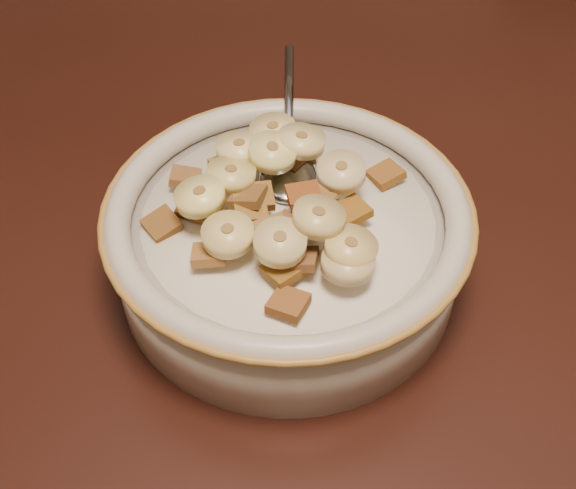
% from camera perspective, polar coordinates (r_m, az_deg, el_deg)
% --- Properties ---
extents(table, '(1.42, 0.93, 0.04)m').
position_cam_1_polar(table, '(0.63, 15.88, 5.42)').
color(table, black).
rests_on(table, floor).
extents(cereal_bowl, '(0.23, 0.23, 0.05)m').
position_cam_1_polar(cereal_bowl, '(0.48, 0.00, -0.24)').
color(cereal_bowl, '#B8AE9F').
rests_on(cereal_bowl, table).
extents(milk, '(0.19, 0.19, 0.00)m').
position_cam_1_polar(milk, '(0.46, 0.00, 2.08)').
color(milk, white).
rests_on(milk, cereal_bowl).
extents(spoon, '(0.06, 0.06, 0.01)m').
position_cam_1_polar(spoon, '(0.48, 0.03, 5.45)').
color(spoon, '#8F98A5').
rests_on(spoon, cereal_bowl).
extents(cereal_square_0, '(0.03, 0.03, 0.01)m').
position_cam_1_polar(cereal_square_0, '(0.42, -0.38, -2.04)').
color(cereal_square_0, brown).
rests_on(cereal_square_0, milk).
extents(cereal_square_1, '(0.02, 0.02, 0.01)m').
position_cam_1_polar(cereal_square_1, '(0.40, 0.02, -4.67)').
color(cereal_square_1, brown).
rests_on(cereal_square_1, milk).
extents(cereal_square_2, '(0.03, 0.03, 0.01)m').
position_cam_1_polar(cereal_square_2, '(0.46, -9.94, 1.58)').
color(cereal_square_2, brown).
rests_on(cereal_square_2, milk).
extents(cereal_square_3, '(0.03, 0.03, 0.01)m').
position_cam_1_polar(cereal_square_3, '(0.50, 0.81, 7.23)').
color(cereal_square_3, brown).
rests_on(cereal_square_3, milk).
extents(cereal_square_4, '(0.03, 0.03, 0.01)m').
position_cam_1_polar(cereal_square_4, '(0.45, -2.45, 3.79)').
color(cereal_square_4, olive).
rests_on(cereal_square_4, milk).
extents(cereal_square_5, '(0.03, 0.03, 0.01)m').
position_cam_1_polar(cereal_square_5, '(0.49, 7.75, 5.52)').
color(cereal_square_5, brown).
rests_on(cereal_square_5, milk).
extents(cereal_square_6, '(0.02, 0.02, 0.01)m').
position_cam_1_polar(cereal_square_6, '(0.44, 2.21, 3.23)').
color(cereal_square_6, brown).
rests_on(cereal_square_6, milk).
extents(cereal_square_7, '(0.03, 0.03, 0.01)m').
position_cam_1_polar(cereal_square_7, '(0.43, -6.27, -0.77)').
color(cereal_square_7, brown).
rests_on(cereal_square_7, milk).
extents(cereal_square_8, '(0.02, 0.02, 0.01)m').
position_cam_1_polar(cereal_square_8, '(0.51, 0.57, 8.61)').
color(cereal_square_8, brown).
rests_on(cereal_square_8, milk).
extents(cereal_square_9, '(0.03, 0.03, 0.01)m').
position_cam_1_polar(cereal_square_9, '(0.44, 1.25, 3.89)').
color(cereal_square_9, brown).
rests_on(cereal_square_9, milk).
extents(cereal_square_10, '(0.03, 0.03, 0.01)m').
position_cam_1_polar(cereal_square_10, '(0.48, -4.81, 6.16)').
color(cereal_square_10, brown).
rests_on(cereal_square_10, milk).
extents(cereal_square_11, '(0.03, 0.03, 0.01)m').
position_cam_1_polar(cereal_square_11, '(0.43, -0.06, 1.29)').
color(cereal_square_11, brown).
rests_on(cereal_square_11, milk).
extents(cereal_square_12, '(0.02, 0.02, 0.01)m').
position_cam_1_polar(cereal_square_12, '(0.42, 0.97, -1.19)').
color(cereal_square_12, brown).
rests_on(cereal_square_12, milk).
extents(cereal_square_13, '(0.03, 0.02, 0.01)m').
position_cam_1_polar(cereal_square_13, '(0.49, 0.18, 6.91)').
color(cereal_square_13, '#925933').
rests_on(cereal_square_13, milk).
extents(cereal_square_14, '(0.03, 0.03, 0.01)m').
position_cam_1_polar(cereal_square_14, '(0.49, -1.90, 7.41)').
color(cereal_square_14, brown).
rests_on(cereal_square_14, milk).
extents(cereal_square_15, '(0.03, 0.03, 0.01)m').
position_cam_1_polar(cereal_square_15, '(0.42, -0.12, 0.16)').
color(cereal_square_15, brown).
rests_on(cereal_square_15, milk).
extents(cereal_square_16, '(0.03, 0.03, 0.01)m').
position_cam_1_polar(cereal_square_16, '(0.43, -1.19, 0.98)').
color(cereal_square_16, brown).
rests_on(cereal_square_16, milk).
extents(cereal_square_17, '(0.03, 0.03, 0.01)m').
position_cam_1_polar(cereal_square_17, '(0.43, 4.48, -0.16)').
color(cereal_square_17, '#945A18').
rests_on(cereal_square_17, milk).
extents(cereal_square_18, '(0.02, 0.02, 0.01)m').
position_cam_1_polar(cereal_square_18, '(0.43, 1.93, 2.53)').
color(cereal_square_18, brown).
rests_on(cereal_square_18, milk).
extents(cereal_square_19, '(0.03, 0.03, 0.01)m').
position_cam_1_polar(cereal_square_19, '(0.44, 2.10, 3.47)').
color(cereal_square_19, brown).
rests_on(cereal_square_19, milk).
extents(cereal_square_20, '(0.02, 0.02, 0.01)m').
position_cam_1_polar(cereal_square_20, '(0.44, -3.19, 3.78)').
color(cereal_square_20, brown).
rests_on(cereal_square_20, milk).
extents(cereal_square_21, '(0.03, 0.03, 0.01)m').
position_cam_1_polar(cereal_square_21, '(0.44, -3.00, 2.81)').
color(cereal_square_21, olive).
rests_on(cereal_square_21, milk).
extents(cereal_square_22, '(0.03, 0.03, 0.01)m').
position_cam_1_polar(cereal_square_22, '(0.48, -8.10, 5.27)').
color(cereal_square_22, olive).
rests_on(cereal_square_22, milk).
extents(cereal_square_23, '(0.02, 0.02, 0.01)m').
position_cam_1_polar(cereal_square_23, '(0.50, 0.38, 7.53)').
color(cereal_square_23, '#975220').
rests_on(cereal_square_23, milk).
extents(cereal_square_24, '(0.02, 0.02, 0.01)m').
position_cam_1_polar(cereal_square_24, '(0.46, -7.34, 3.00)').
color(cereal_square_24, brown).
rests_on(cereal_square_24, milk).
extents(cereal_square_25, '(0.03, 0.03, 0.01)m').
position_cam_1_polar(cereal_square_25, '(0.45, 5.01, 2.64)').
color(cereal_square_25, brown).
rests_on(cereal_square_25, milk).
extents(banana_slice_0, '(0.04, 0.04, 0.01)m').
position_cam_1_polar(banana_slice_0, '(0.41, 4.76, -1.49)').
color(banana_slice_0, '#CEB57B').
rests_on(banana_slice_0, milk).
extents(banana_slice_1, '(0.04, 0.04, 0.02)m').
position_cam_1_polar(banana_slice_1, '(0.41, -0.63, 0.17)').
color(banana_slice_1, tan).
rests_on(banana_slice_1, milk).
extents(banana_slice_2, '(0.04, 0.04, 0.01)m').
position_cam_1_polar(banana_slice_2, '(0.47, 1.07, 8.17)').
color(banana_slice_2, beige).
rests_on(banana_slice_2, milk).
extents(banana_slice_3, '(0.04, 0.04, 0.01)m').
position_cam_1_polar(banana_slice_3, '(0.42, -4.77, 0.80)').
color(banana_slice_3, tan).
rests_on(banana_slice_3, milk).
extents(banana_slice_4, '(0.04, 0.04, 0.01)m').
position_cam_1_polar(banana_slice_4, '(0.48, -3.86, 7.59)').
color(banana_slice_4, '#F8E59A').
rests_on(banana_slice_4, milk).
extents(banana_slice_5, '(0.04, 0.04, 0.01)m').
position_cam_1_polar(banana_slice_5, '(0.49, -1.20, 8.95)').
color(banana_slice_5, '#F7D893').
rests_on(banana_slice_5, milk).
extents(banana_slice_6, '(0.03, 0.03, 0.01)m').
position_cam_1_polar(banana_slice_6, '(0.46, -4.50, 5.53)').
color(banana_slice_6, '#D3C975').
rests_on(banana_slice_6, milk).
extents(banana_slice_7, '(0.04, 0.04, 0.02)m').
position_cam_1_polar(banana_slice_7, '(0.41, 4.97, -0.27)').
color(banana_slice_7, '#D5C171').
rests_on(banana_slice_7, milk).
extents(banana_slice_8, '(0.04, 0.04, 0.02)m').
position_cam_1_polar(banana_slice_8, '(0.42, 2.43, 2.17)').
color(banana_slice_8, tan).
rests_on(banana_slice_8, milk).
extents(banana_slice_9, '(0.04, 0.04, 0.01)m').
position_cam_1_polar(banana_slice_9, '(0.46, 4.23, 5.76)').
color(banana_slice_9, beige).
rests_on(banana_slice_9, milk).
extents(banana_slice_10, '(0.04, 0.04, 0.02)m').
position_cam_1_polar(banana_slice_10, '(0.46, -1.24, 7.30)').
color(banana_slice_10, '#FFF083').
rests_on(banana_slice_10, milk).
extents(banana_slice_11, '(0.04, 0.04, 0.02)m').
position_cam_1_polar(banana_slice_11, '(0.44, -6.96, 3.79)').
color(banana_slice_11, '#FDEC86').
rests_on(banana_slice_11, milk).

